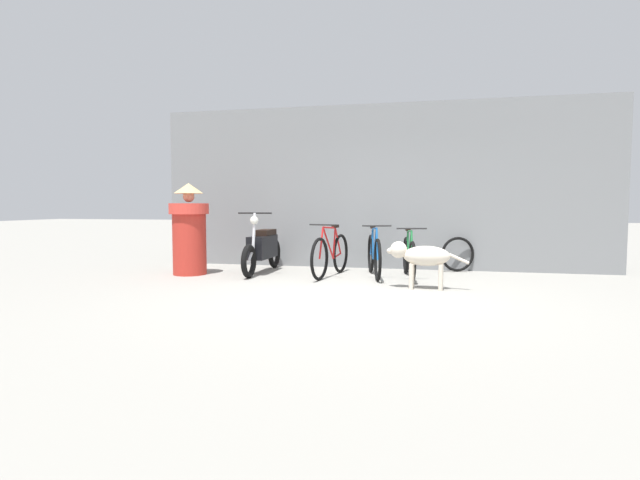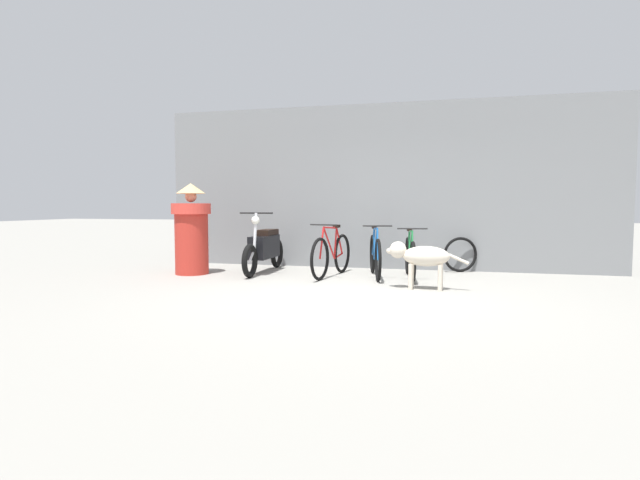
# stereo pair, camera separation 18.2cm
# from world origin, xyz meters

# --- Properties ---
(ground_plane) EXTENTS (60.00, 60.00, 0.00)m
(ground_plane) POSITION_xyz_m (0.00, 0.00, 0.00)
(ground_plane) COLOR gray
(shop_wall_back) EXTENTS (8.35, 0.20, 3.03)m
(shop_wall_back) POSITION_xyz_m (0.00, 3.03, 1.51)
(shop_wall_back) COLOR slate
(shop_wall_back) RESTS_ON ground
(bicycle_0) EXTENTS (0.46, 1.63, 0.88)m
(bicycle_0) POSITION_xyz_m (-0.63, 1.71, 0.36)
(bicycle_0) COLOR black
(bicycle_0) RESTS_ON ground
(bicycle_1) EXTENTS (0.52, 1.64, 0.86)m
(bicycle_1) POSITION_xyz_m (0.07, 1.86, 0.35)
(bicycle_1) COLOR black
(bicycle_1) RESTS_ON ground
(bicycle_2) EXTENTS (0.46, 1.62, 0.83)m
(bicycle_2) POSITION_xyz_m (0.64, 1.84, 0.34)
(bicycle_2) COLOR black
(bicycle_2) RESTS_ON ground
(motorcycle) EXTENTS (0.58, 1.91, 1.06)m
(motorcycle) POSITION_xyz_m (-1.88, 1.91, 0.42)
(motorcycle) COLOR black
(motorcycle) RESTS_ON ground
(stray_dog) EXTENTS (1.13, 0.31, 0.66)m
(stray_dog) POSITION_xyz_m (0.85, 0.78, 0.46)
(stray_dog) COLOR beige
(stray_dog) RESTS_ON ground
(person_in_robes) EXTENTS (0.92, 0.92, 1.54)m
(person_in_robes) POSITION_xyz_m (-3.01, 1.41, 0.76)
(person_in_robes) COLOR #B72D23
(person_in_robes) RESTS_ON ground
(spare_tire_left) EXTENTS (0.59, 0.28, 0.62)m
(spare_tire_left) POSITION_xyz_m (1.44, 2.78, 0.31)
(spare_tire_left) COLOR black
(spare_tire_left) RESTS_ON ground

